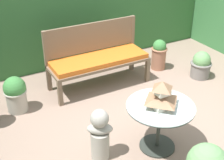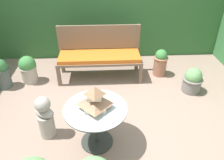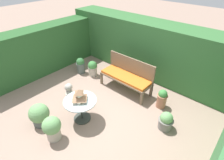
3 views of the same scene
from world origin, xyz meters
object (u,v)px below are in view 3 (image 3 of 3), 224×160
(garden_bust, at_px, (70,94))
(potted_plant_patio_mid, at_px, (162,98))
(potted_plant_table_near, at_px, (166,121))
(potted_plant_bench_right, at_px, (39,115))
(potted_plant_bench_left, at_px, (52,128))
(potted_plant_hedge_corner, at_px, (81,65))
(garden_bench, at_px, (125,78))
(patio_table, at_px, (81,104))
(pagoda_birdhouse, at_px, (79,96))
(potted_plant_table_far, at_px, (93,68))

(garden_bust, height_order, potted_plant_patio_mid, garden_bust)
(potted_plant_table_near, bearing_deg, potted_plant_bench_right, -141.29)
(potted_plant_table_near, bearing_deg, potted_plant_bench_left, -131.92)
(potted_plant_hedge_corner, bearing_deg, potted_plant_table_near, -5.33)
(garden_bench, relative_size, potted_plant_bench_right, 2.83)
(potted_plant_patio_mid, xyz_separation_m, potted_plant_table_near, (0.42, -0.58, -0.06))
(potted_plant_bench_left, bearing_deg, garden_bust, 124.58)
(patio_table, xyz_separation_m, potted_plant_bench_right, (-0.60, -0.72, -0.19))
(pagoda_birdhouse, relative_size, potted_plant_bench_left, 0.56)
(garden_bench, bearing_deg, potted_plant_bench_left, -91.68)
(pagoda_birdhouse, xyz_separation_m, garden_bust, (-0.65, 0.17, -0.39))
(potted_plant_table_near, relative_size, potted_plant_bench_right, 0.83)
(patio_table, relative_size, potted_plant_table_near, 1.69)
(garden_bench, relative_size, potted_plant_patio_mid, 2.90)
(potted_plant_hedge_corner, distance_m, potted_plant_bench_right, 2.33)
(garden_bench, xyz_separation_m, patio_table, (-0.05, -1.59, 0.04))
(potted_plant_hedge_corner, height_order, potted_plant_table_far, potted_plant_hedge_corner)
(patio_table, xyz_separation_m, pagoda_birdhouse, (0.00, 0.00, 0.25))
(potted_plant_hedge_corner, relative_size, potted_plant_bench_right, 1.01)
(potted_plant_bench_left, distance_m, potted_plant_table_far, 2.58)
(potted_plant_bench_left, bearing_deg, potted_plant_patio_mid, 63.08)
(garden_bench, distance_m, potted_plant_table_far, 1.30)
(garden_bust, bearing_deg, potted_plant_table_far, 142.43)
(pagoda_birdhouse, height_order, potted_plant_patio_mid, pagoda_birdhouse)
(garden_bust, relative_size, potted_plant_bench_right, 1.16)
(patio_table, height_order, pagoda_birdhouse, pagoda_birdhouse)
(pagoda_birdhouse, relative_size, potted_plant_patio_mid, 0.61)
(garden_bench, distance_m, potted_plant_bench_left, 2.35)
(pagoda_birdhouse, distance_m, potted_plant_hedge_corner, 2.18)
(pagoda_birdhouse, xyz_separation_m, potted_plant_table_far, (-1.23, 1.52, -0.43))
(patio_table, xyz_separation_m, garden_bust, (-0.65, 0.17, -0.14))
(potted_plant_bench_right, bearing_deg, potted_plant_table_near, 38.71)
(garden_bench, height_order, pagoda_birdhouse, pagoda_birdhouse)
(potted_plant_patio_mid, distance_m, potted_plant_hedge_corner, 2.86)
(potted_plant_patio_mid, distance_m, potted_plant_table_near, 0.71)
(garden_bust, xyz_separation_m, potted_plant_patio_mid, (1.85, 1.47, -0.04))
(garden_bench, distance_m, garden_bust, 1.59)
(garden_bust, height_order, potted_plant_table_near, garden_bust)
(patio_table, bearing_deg, potted_plant_patio_mid, 53.74)
(pagoda_birdhouse, height_order, potted_plant_table_near, pagoda_birdhouse)
(potted_plant_table_far, bearing_deg, potted_plant_hedge_corner, -159.66)
(patio_table, height_order, potted_plant_hedge_corner, patio_table)
(pagoda_birdhouse, relative_size, potted_plant_bench_right, 0.60)
(garden_bust, distance_m, potted_plant_table_far, 1.47)
(pagoda_birdhouse, distance_m, potted_plant_table_far, 2.00)
(garden_bust, bearing_deg, pagoda_birdhouse, 14.75)
(potted_plant_bench_right, bearing_deg, potted_plant_hedge_corner, 116.56)
(garden_bench, xyz_separation_m, pagoda_birdhouse, (-0.05, -1.59, 0.29))
(potted_plant_patio_mid, height_order, potted_plant_bench_right, potted_plant_bench_right)
(potted_plant_table_near, bearing_deg, potted_plant_hedge_corner, 174.67)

